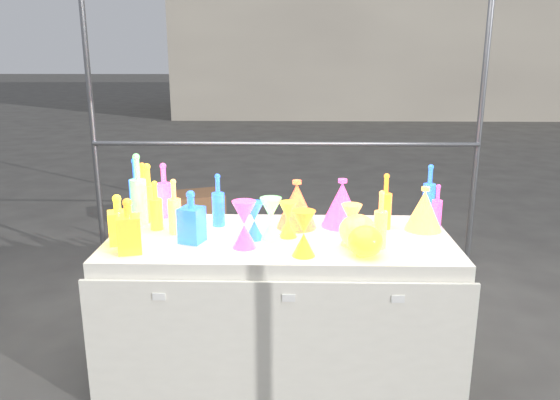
{
  "coord_description": "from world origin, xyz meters",
  "views": [
    {
      "loc": [
        0.06,
        -2.72,
        1.69
      ],
      "look_at": [
        0.0,
        0.0,
        0.95
      ],
      "focal_mm": 35.0,
      "sensor_mm": 36.0,
      "label": 1
    }
  ],
  "objects_px": {
    "display_table": "(280,302)",
    "globe_0": "(365,243)",
    "cardboard_box_closed": "(195,212)",
    "hourglass_0": "(304,233)",
    "bottle_0": "(148,193)",
    "decanter_0": "(118,219)"
  },
  "relations": [
    {
      "from": "display_table",
      "to": "globe_0",
      "type": "height_order",
      "value": "globe_0"
    },
    {
      "from": "cardboard_box_closed",
      "to": "hourglass_0",
      "type": "bearing_deg",
      "value": -90.19
    },
    {
      "from": "bottle_0",
      "to": "cardboard_box_closed",
      "type": "bearing_deg",
      "value": 93.35
    },
    {
      "from": "display_table",
      "to": "decanter_0",
      "type": "distance_m",
      "value": 0.96
    },
    {
      "from": "cardboard_box_closed",
      "to": "hourglass_0",
      "type": "distance_m",
      "value": 2.85
    },
    {
      "from": "bottle_0",
      "to": "decanter_0",
      "type": "relative_size",
      "value": 1.31
    },
    {
      "from": "bottle_0",
      "to": "decanter_0",
      "type": "bearing_deg",
      "value": -98.46
    },
    {
      "from": "decanter_0",
      "to": "hourglass_0",
      "type": "xyz_separation_m",
      "value": [
        0.93,
        -0.15,
        -0.02
      ]
    },
    {
      "from": "display_table",
      "to": "decanter_0",
      "type": "height_order",
      "value": "decanter_0"
    },
    {
      "from": "display_table",
      "to": "cardboard_box_closed",
      "type": "height_order",
      "value": "display_table"
    },
    {
      "from": "hourglass_0",
      "to": "globe_0",
      "type": "distance_m",
      "value": 0.3
    },
    {
      "from": "display_table",
      "to": "cardboard_box_closed",
      "type": "relative_size",
      "value": 3.51
    },
    {
      "from": "cardboard_box_closed",
      "to": "bottle_0",
      "type": "distance_m",
      "value": 2.18
    },
    {
      "from": "globe_0",
      "to": "bottle_0",
      "type": "bearing_deg",
      "value": 155.25
    },
    {
      "from": "cardboard_box_closed",
      "to": "decanter_0",
      "type": "bearing_deg",
      "value": -109.73
    },
    {
      "from": "decanter_0",
      "to": "hourglass_0",
      "type": "distance_m",
      "value": 0.94
    },
    {
      "from": "display_table",
      "to": "bottle_0",
      "type": "bearing_deg",
      "value": 160.46
    },
    {
      "from": "cardboard_box_closed",
      "to": "bottle_0",
      "type": "bearing_deg",
      "value": -107.87
    },
    {
      "from": "display_table",
      "to": "hourglass_0",
      "type": "height_order",
      "value": "hourglass_0"
    },
    {
      "from": "decanter_0",
      "to": "hourglass_0",
      "type": "bearing_deg",
      "value": -28.17
    },
    {
      "from": "hourglass_0",
      "to": "globe_0",
      "type": "xyz_separation_m",
      "value": [
        0.29,
        -0.0,
        -0.04
      ]
    },
    {
      "from": "display_table",
      "to": "globe_0",
      "type": "xyz_separation_m",
      "value": [
        0.41,
        -0.27,
        0.44
      ]
    }
  ]
}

